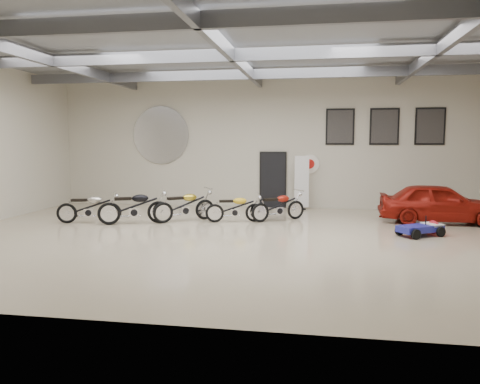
% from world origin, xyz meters
% --- Properties ---
extents(floor, '(16.00, 12.00, 0.01)m').
position_xyz_m(floor, '(0.00, 0.00, 0.00)').
color(floor, '#B8A88C').
rests_on(floor, ground).
extents(ceiling, '(16.00, 12.00, 0.01)m').
position_xyz_m(ceiling, '(0.00, 0.00, 5.00)').
color(ceiling, gray).
rests_on(ceiling, back_wall).
extents(back_wall, '(16.00, 0.02, 5.00)m').
position_xyz_m(back_wall, '(0.00, 6.00, 2.50)').
color(back_wall, beige).
rests_on(back_wall, floor).
extents(ceiling_beams, '(15.80, 11.80, 0.32)m').
position_xyz_m(ceiling_beams, '(0.00, 0.00, 4.75)').
color(ceiling_beams, slate).
rests_on(ceiling_beams, ceiling).
extents(door, '(0.92, 0.08, 2.10)m').
position_xyz_m(door, '(0.50, 5.95, 1.05)').
color(door, black).
rests_on(door, back_wall).
extents(logo_plaque, '(2.30, 0.06, 1.16)m').
position_xyz_m(logo_plaque, '(-4.00, 5.95, 2.80)').
color(logo_plaque, silver).
rests_on(logo_plaque, back_wall).
extents(poster_left, '(1.05, 0.08, 1.35)m').
position_xyz_m(poster_left, '(3.00, 5.96, 3.10)').
color(poster_left, black).
rests_on(poster_left, back_wall).
extents(poster_mid, '(1.05, 0.08, 1.35)m').
position_xyz_m(poster_mid, '(4.60, 5.96, 3.10)').
color(poster_mid, black).
rests_on(poster_mid, back_wall).
extents(poster_right, '(1.05, 0.08, 1.35)m').
position_xyz_m(poster_right, '(6.20, 5.96, 3.10)').
color(poster_right, black).
rests_on(poster_right, back_wall).
extents(oil_sign, '(0.72, 0.10, 0.72)m').
position_xyz_m(oil_sign, '(1.90, 5.95, 1.70)').
color(oil_sign, white).
rests_on(oil_sign, back_wall).
extents(banner_stand, '(0.56, 0.29, 1.97)m').
position_xyz_m(banner_stand, '(1.62, 5.50, 0.99)').
color(banner_stand, white).
rests_on(banner_stand, floor).
extents(motorcycle_silver, '(2.05, 1.07, 1.02)m').
position_xyz_m(motorcycle_silver, '(-4.86, 1.48, 0.51)').
color(motorcycle_silver, silver).
rests_on(motorcycle_silver, floor).
extents(motorcycle_black, '(2.23, 1.43, 1.11)m').
position_xyz_m(motorcycle_black, '(-3.40, 1.57, 0.56)').
color(motorcycle_black, silver).
rests_on(motorcycle_black, floor).
extents(motorcycle_gold, '(2.00, 1.78, 1.07)m').
position_xyz_m(motorcycle_gold, '(-1.99, 2.27, 0.53)').
color(motorcycle_gold, silver).
rests_on(motorcycle_gold, floor).
extents(motorcycle_yellow, '(1.90, 1.01, 0.94)m').
position_xyz_m(motorcycle_yellow, '(-0.37, 2.40, 0.47)').
color(motorcycle_yellow, silver).
rests_on(motorcycle_yellow, floor).
extents(motorcycle_red, '(1.89, 1.60, 0.99)m').
position_xyz_m(motorcycle_red, '(0.97, 2.90, 0.49)').
color(motorcycle_red, silver).
rests_on(motorcycle_red, floor).
extents(go_kart, '(1.67, 1.42, 0.56)m').
position_xyz_m(go_kart, '(5.09, 1.13, 0.28)').
color(go_kart, navy).
rests_on(go_kart, floor).
extents(vintage_car, '(1.65, 3.74, 1.25)m').
position_xyz_m(vintage_car, '(6.00, 3.36, 0.63)').
color(vintage_car, maroon).
rests_on(vintage_car, floor).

